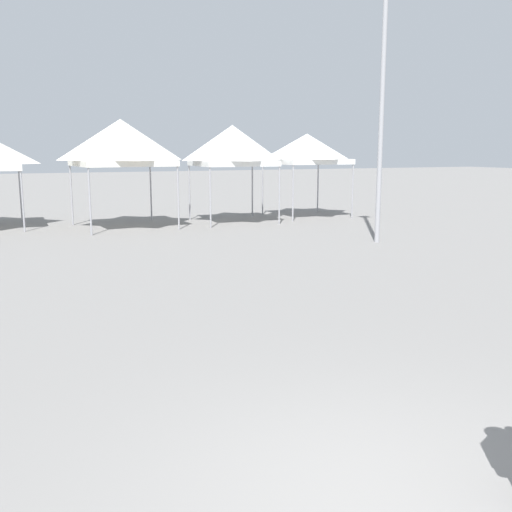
% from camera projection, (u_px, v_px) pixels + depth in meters
% --- Properties ---
extents(ground_plane, '(140.00, 140.00, 0.00)m').
position_uv_depth(ground_plane, '(393.00, 508.00, 4.37)').
color(ground_plane, slate).
extents(canopy_tent_right_of_center, '(3.25, 3.25, 3.69)m').
position_uv_depth(canopy_tent_right_of_center, '(121.00, 143.00, 19.81)').
color(canopy_tent_right_of_center, '#9E9EA3').
rests_on(canopy_tent_right_of_center, ground).
extents(canopy_tent_behind_center, '(2.85, 2.85, 3.55)m').
position_uv_depth(canopy_tent_behind_center, '(233.00, 146.00, 21.34)').
color(canopy_tent_behind_center, '#9E9EA3').
rests_on(canopy_tent_behind_center, ground).
extents(canopy_tent_center, '(2.79, 2.79, 3.29)m').
position_uv_depth(canopy_tent_center, '(307.00, 149.00, 23.19)').
color(canopy_tent_center, '#9E9EA3').
rests_on(canopy_tent_center, ground).
extents(light_pole_opposite_side, '(0.36, 0.36, 9.78)m').
position_uv_depth(light_pole_opposite_side, '(384.00, 46.00, 16.01)').
color(light_pole_opposite_side, '#9E9EA3').
rests_on(light_pole_opposite_side, ground).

